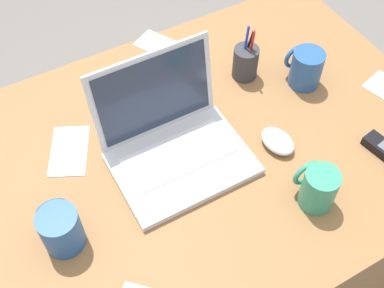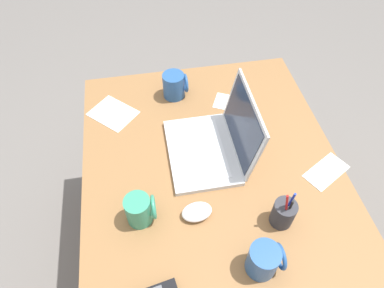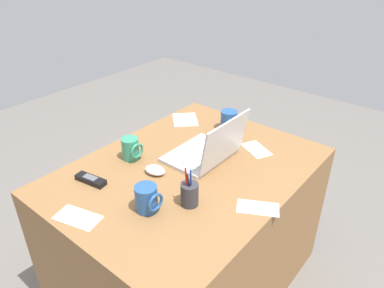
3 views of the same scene
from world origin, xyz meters
TOP-DOWN VIEW (x-y plane):
  - ground_plane at (0.00, 0.00)m, footprint 6.00×6.00m
  - desk at (0.00, 0.00)m, footprint 1.20×0.90m
  - laptop at (-0.12, 0.02)m, footprint 0.33×0.28m
  - computer_mouse at (0.12, -0.09)m, footprint 0.08×0.10m
  - coffee_mug_white at (-0.44, -0.08)m, footprint 0.09×0.10m
  - coffee_mug_tall at (0.10, -0.26)m, footprint 0.08×0.09m
  - coffee_mug_spare at (0.32, 0.06)m, footprint 0.09×0.10m
  - cordless_phone at (0.34, -0.25)m, footprint 0.07×0.15m
  - pen_holder at (0.19, 0.16)m, footprint 0.07×0.07m
  - paper_note_near_laptop at (-0.34, 0.15)m, footprint 0.15×0.18m
  - paper_note_left at (0.04, 0.38)m, footprint 0.15×0.18m
  - paper_note_right at (0.51, -0.11)m, footprint 0.13×0.19m
  - paper_note_front at (-0.37, -0.34)m, footprint 0.21×0.22m

SIDE VIEW (x-z plane):
  - ground_plane at x=0.00m, z-range 0.00..0.00m
  - desk at x=0.00m, z-range 0.00..0.72m
  - paper_note_near_laptop at x=-0.34m, z-range 0.72..0.73m
  - paper_note_left at x=0.04m, z-range 0.72..0.73m
  - paper_note_right at x=0.51m, z-range 0.72..0.73m
  - paper_note_front at x=-0.37m, z-range 0.72..0.73m
  - cordless_phone at x=0.34m, z-range 0.72..0.75m
  - computer_mouse at x=0.12m, z-range 0.72..0.76m
  - laptop at x=-0.12m, z-range 0.65..0.89m
  - pen_holder at x=0.19m, z-range 0.69..0.86m
  - coffee_mug_tall at x=0.10m, z-range 0.72..0.83m
  - coffee_mug_white at x=-0.44m, z-range 0.72..0.83m
  - coffee_mug_spare at x=0.32m, z-range 0.72..0.83m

